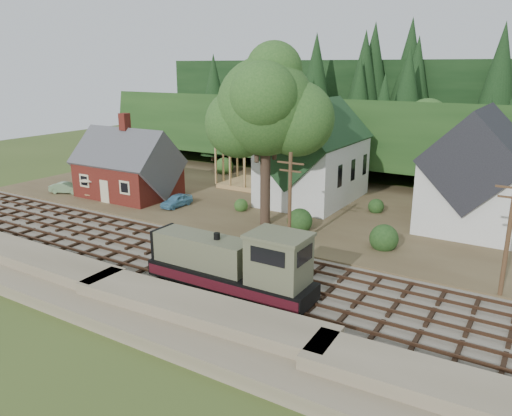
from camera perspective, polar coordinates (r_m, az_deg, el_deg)
The scene contains 18 objects.
ground at distance 38.91m, azimuth -9.09°, elevation -5.59°, with size 140.00×140.00×0.00m, color #384C1E.
embankment at distance 33.52m, azimuth -18.68°, elevation -9.94°, with size 64.00×5.00×1.60m, color #7F7259.
railroad_bed at distance 38.88m, azimuth -9.10°, elevation -5.48°, with size 64.00×11.00×0.16m, color #726B5B.
village_flat at distance 53.04m, azimuth 3.58°, elevation 0.63°, with size 64.00×26.00×0.30m, color brown.
hillside at distance 74.59m, azimuth 12.33°, elevation 4.67°, with size 70.00×28.00×8.00m, color #1E3F19.
ridge at distance 89.64m, azimuth 15.80°, elevation 6.29°, with size 80.00×20.00×12.00m, color black.
depot at distance 56.34m, azimuth -14.42°, elevation 4.27°, with size 10.80×7.41×9.00m.
church at distance 52.54m, azimuth 6.47°, elevation 6.03°, with size 8.40×15.17×13.00m.
farmhouse at distance 47.51m, azimuth 23.83°, elevation 3.32°, with size 8.40×10.80×10.60m.
timber_frame at distance 58.62m, azimuth 0.29°, elevation 5.27°, with size 8.20×6.20×6.99m.
lattice_tower at distance 62.94m, azimuth 3.20°, elevation 12.19°, with size 3.20×3.20×12.12m.
big_tree at distance 43.36m, azimuth 1.36°, elevation 10.75°, with size 10.90×8.40×14.70m.
telegraph_pole_near at distance 37.89m, azimuth 3.88°, elevation 0.76°, with size 2.20×0.28×8.00m.
telegraph_pole_far at distance 33.96m, azimuth 26.90°, elevation -2.80°, with size 2.20×0.28×8.00m.
locomotive at distance 31.69m, azimuth -2.41°, elevation -6.57°, with size 11.27×2.82×4.53m.
car_blue at distance 51.39m, azimuth -9.07°, elevation 0.86°, with size 1.51×3.74×1.28m, color #5CA2C6.
car_green at distance 60.08m, azimuth -20.86°, elevation 2.17°, with size 1.28×3.68×1.21m, color #779D6D.
patio_set at distance 56.62m, azimuth -18.43°, elevation 3.17°, with size 2.23×2.23×2.48m.
Camera 1 is at (23.92, -27.22, 14.18)m, focal length 35.00 mm.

